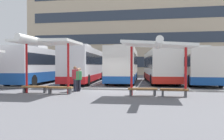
% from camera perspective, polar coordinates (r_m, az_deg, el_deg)
% --- Properties ---
extents(ground_plane, '(160.00, 160.00, 0.00)m').
position_cam_1_polar(ground_plane, '(16.83, -1.12, -4.96)').
color(ground_plane, slate).
extents(terminal_building, '(44.04, 13.25, 20.42)m').
position_cam_1_polar(terminal_building, '(50.38, 6.42, 9.20)').
color(terminal_building, '#C6B293').
rests_on(terminal_building, ground).
extents(coach_bus_0, '(3.22, 12.30, 3.74)m').
position_cam_1_polar(coach_bus_0, '(24.91, -16.86, 0.95)').
color(coach_bus_0, silver).
rests_on(coach_bus_0, ground).
extents(coach_bus_1, '(3.45, 11.86, 3.83)m').
position_cam_1_polar(coach_bus_1, '(24.52, -6.68, 1.22)').
color(coach_bus_1, silver).
rests_on(coach_bus_1, ground).
extents(coach_bus_2, '(3.14, 12.22, 3.82)m').
position_cam_1_polar(coach_bus_2, '(24.89, 2.95, 1.20)').
color(coach_bus_2, silver).
rests_on(coach_bus_2, ground).
extents(coach_bus_3, '(3.63, 11.41, 3.58)m').
position_cam_1_polar(coach_bus_3, '(24.68, 11.63, 0.87)').
color(coach_bus_3, silver).
rests_on(coach_bus_3, ground).
extents(coach_bus_4, '(3.29, 12.52, 3.59)m').
position_cam_1_polar(coach_bus_4, '(24.90, 20.49, 0.83)').
color(coach_bus_4, silver).
rests_on(coach_bus_4, ground).
extents(lane_stripe_0, '(0.16, 14.00, 0.01)m').
position_cam_1_polar(lane_stripe_0, '(26.83, -19.68, -2.73)').
color(lane_stripe_0, white).
rests_on(lane_stripe_0, ground).
extents(lane_stripe_1, '(0.16, 14.00, 0.01)m').
position_cam_1_polar(lane_stripe_1, '(25.08, -11.68, -2.95)').
color(lane_stripe_1, white).
rests_on(lane_stripe_1, ground).
extents(lane_stripe_2, '(0.16, 14.00, 0.01)m').
position_cam_1_polar(lane_stripe_2, '(23.88, -2.67, -3.13)').
color(lane_stripe_2, white).
rests_on(lane_stripe_2, ground).
extents(lane_stripe_3, '(0.16, 14.00, 0.01)m').
position_cam_1_polar(lane_stripe_3, '(23.33, 7.02, -3.24)').
color(lane_stripe_3, white).
rests_on(lane_stripe_3, ground).
extents(lane_stripe_4, '(0.16, 14.00, 0.01)m').
position_cam_1_polar(lane_stripe_4, '(23.46, 16.89, -3.26)').
color(lane_stripe_4, white).
rests_on(lane_stripe_4, ground).
extents(waiting_shelter_1, '(3.86, 4.78, 3.42)m').
position_cam_1_polar(waiting_shelter_1, '(15.13, -16.25, 6.36)').
color(waiting_shelter_1, red).
rests_on(waiting_shelter_1, ground).
extents(bench_2, '(1.70, 0.62, 0.45)m').
position_cam_1_polar(bench_2, '(15.85, -18.57, -4.18)').
color(bench_2, brown).
rests_on(bench_2, ground).
extents(bench_3, '(1.62, 0.52, 0.45)m').
position_cam_1_polar(bench_3, '(14.93, -12.77, -4.48)').
color(bench_3, brown).
rests_on(bench_3, ground).
extents(waiting_shelter_2, '(4.12, 4.54, 3.20)m').
position_cam_1_polar(waiting_shelter_2, '(13.52, 11.38, 5.89)').
color(waiting_shelter_2, red).
rests_on(waiting_shelter_2, ground).
extents(bench_4, '(1.76, 0.64, 0.45)m').
position_cam_1_polar(bench_4, '(13.81, 7.56, -4.91)').
color(bench_4, brown).
rests_on(bench_4, ground).
extents(bench_5, '(1.58, 0.44, 0.45)m').
position_cam_1_polar(bench_5, '(13.76, 15.08, -4.98)').
color(bench_5, brown).
rests_on(bench_5, ground).
extents(platform_kerb, '(44.00, 0.24, 0.12)m').
position_cam_1_polar(platform_kerb, '(16.94, -1.04, -4.72)').
color(platform_kerb, '#ADADA8').
rests_on(platform_kerb, ground).
extents(waiting_passenger_0, '(0.52, 0.50, 1.74)m').
position_cam_1_polar(waiting_passenger_0, '(16.02, -9.12, -1.65)').
color(waiting_passenger_0, '#33384C').
rests_on(waiting_passenger_0, ground).
extents(waiting_passenger_1, '(0.26, 0.48, 1.62)m').
position_cam_1_polar(waiting_passenger_1, '(16.70, -8.08, -1.82)').
color(waiting_passenger_1, '#33384C').
rests_on(waiting_passenger_1, ground).
extents(waiting_passenger_2, '(0.45, 0.50, 1.61)m').
position_cam_1_polar(waiting_passenger_2, '(15.99, -8.38, -1.97)').
color(waiting_passenger_2, black).
rests_on(waiting_passenger_2, ground).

